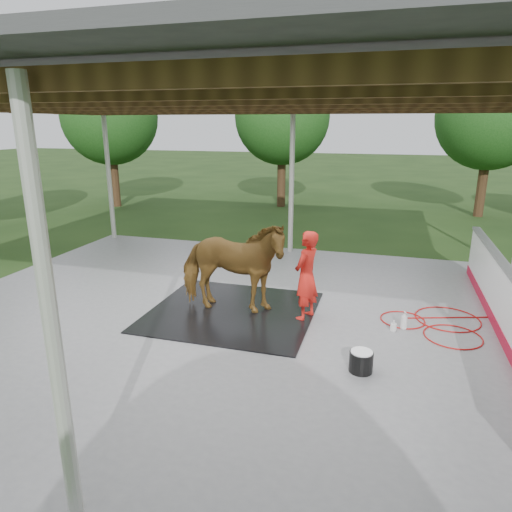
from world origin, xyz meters
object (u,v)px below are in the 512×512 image
(dasher_board, at_px, (512,317))
(horse, at_px, (232,267))
(handler, at_px, (306,276))
(wash_bucket, at_px, (361,361))

(dasher_board, relative_size, horse, 3.79)
(handler, xyz_separation_m, wash_bucket, (1.13, -1.65, -0.67))
(dasher_board, relative_size, handler, 4.81)
(handler, distance_m, wash_bucket, 2.10)
(wash_bucket, bearing_deg, dasher_board, 32.04)
(horse, xyz_separation_m, handler, (1.39, 0.11, -0.08))
(horse, bearing_deg, handler, -88.81)
(handler, bearing_deg, horse, -65.92)
(horse, height_order, wash_bucket, horse)
(horse, height_order, handler, horse)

